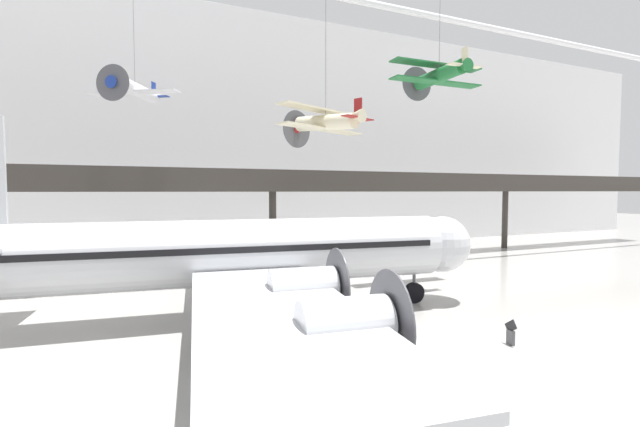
% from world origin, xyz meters
% --- Properties ---
extents(ground_plane, '(260.00, 260.00, 0.00)m').
position_xyz_m(ground_plane, '(0.00, 0.00, 0.00)').
color(ground_plane, '#9E9B96').
extents(hangar_back_wall, '(140.00, 3.00, 28.41)m').
position_xyz_m(hangar_back_wall, '(0.00, 36.50, 14.20)').
color(hangar_back_wall, white).
rests_on(hangar_back_wall, ground).
extents(mezzanine_walkway, '(110.00, 3.20, 9.06)m').
position_xyz_m(mezzanine_walkway, '(0.00, 23.35, 7.43)').
color(mezzanine_walkway, '#38332D').
rests_on(mezzanine_walkway, ground).
extents(airliner_silver_main, '(31.21, 35.70, 10.70)m').
position_xyz_m(airliner_silver_main, '(-7.57, 8.73, 3.65)').
color(airliner_silver_main, silver).
rests_on(airliner_silver_main, ground).
extents(suspended_plane_white_twin, '(7.14, 6.53, 9.23)m').
position_xyz_m(suspended_plane_white_twin, '(-11.91, 23.63, 15.41)').
color(suspended_plane_white_twin, silver).
extents(suspended_plane_green_biplane, '(7.87, 6.40, 8.54)m').
position_xyz_m(suspended_plane_green_biplane, '(9.44, 11.86, 16.03)').
color(suspended_plane_green_biplane, '#1E6B33').
extents(suspended_plane_cream_biplane, '(7.46, 6.50, 12.68)m').
position_xyz_m(suspended_plane_cream_biplane, '(-0.15, 11.88, 11.85)').
color(suspended_plane_cream_biplane, beige).
extents(info_sign_pedestal, '(0.20, 0.78, 1.24)m').
position_xyz_m(info_sign_pedestal, '(3.53, -0.72, 0.46)').
color(info_sign_pedestal, '#4C4C51').
rests_on(info_sign_pedestal, ground).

